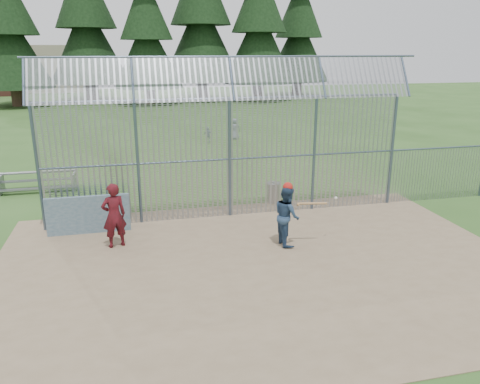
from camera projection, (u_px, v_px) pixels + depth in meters
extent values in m
plane|color=#2D511E|center=(256.00, 258.00, 12.90)|extent=(120.00, 120.00, 0.00)
cube|color=#756047|center=(261.00, 265.00, 12.44)|extent=(14.00, 10.00, 0.02)
cube|color=#38566B|center=(88.00, 215.00, 14.42)|extent=(2.50, 0.12, 1.20)
imported|color=navy|center=(287.00, 216.00, 13.53)|extent=(0.72, 0.89, 1.76)
imported|color=maroon|center=(114.00, 215.00, 13.33)|extent=(0.79, 0.64, 1.90)
imported|color=slate|center=(235.00, 129.00, 29.52)|extent=(0.68, 0.47, 1.35)
imported|color=gray|center=(208.00, 135.00, 28.44)|extent=(0.59, 0.27, 0.99)
sphere|color=#AF1D17|center=(288.00, 187.00, 13.28)|extent=(0.28, 0.28, 0.28)
cylinder|color=#AA7F4C|center=(312.00, 203.00, 13.43)|extent=(0.85, 0.22, 0.07)
sphere|color=#AA7F4C|center=(298.00, 205.00, 13.34)|extent=(0.09, 0.09, 0.09)
sphere|color=white|center=(336.00, 198.00, 13.60)|extent=(0.09, 0.09, 0.09)
cylinder|color=#93959B|center=(273.00, 193.00, 17.49)|extent=(0.52, 0.52, 0.70)
cylinder|color=#9EA0A5|center=(273.00, 184.00, 17.38)|extent=(0.56, 0.56, 0.05)
sphere|color=#9EA0A5|center=(273.00, 182.00, 17.37)|extent=(0.10, 0.10, 0.10)
cube|color=gray|center=(38.00, 188.00, 18.59)|extent=(3.00, 0.25, 0.05)
cube|color=slate|center=(38.00, 180.00, 18.84)|extent=(3.00, 0.25, 0.05)
cube|color=slate|center=(39.00, 172.00, 19.10)|extent=(3.00, 0.25, 0.05)
cube|color=slate|center=(1.00, 185.00, 18.57)|extent=(0.06, 0.90, 0.70)
cube|color=gray|center=(75.00, 180.00, 19.18)|extent=(0.06, 0.90, 0.70)
cylinder|color=#47566B|center=(38.00, 169.00, 14.27)|extent=(0.10, 0.10, 4.00)
cylinder|color=#47566B|center=(138.00, 164.00, 14.92)|extent=(0.10, 0.10, 4.00)
cylinder|color=#47566B|center=(230.00, 159.00, 15.58)|extent=(0.10, 0.10, 4.00)
cylinder|color=#47566B|center=(314.00, 155.00, 16.23)|extent=(0.10, 0.10, 4.00)
cylinder|color=#47566B|center=(392.00, 151.00, 16.88)|extent=(0.10, 0.10, 4.00)
cylinder|color=#47566B|center=(229.00, 98.00, 14.99)|extent=(12.00, 0.07, 0.07)
cylinder|color=#47566B|center=(230.00, 159.00, 15.58)|extent=(12.00, 0.06, 0.06)
cube|color=gray|center=(230.00, 159.00, 15.58)|extent=(12.00, 0.02, 4.00)
cube|color=gray|center=(232.00, 78.00, 14.45)|extent=(12.00, 0.77, 1.31)
cylinder|color=#47566B|center=(389.00, 177.00, 17.18)|extent=(0.08, 0.08, 2.00)
cylinder|color=#332319|center=(17.00, 91.00, 46.64)|extent=(1.19, 1.19, 3.06)
cylinder|color=#332319|center=(92.00, 85.00, 50.90)|extent=(1.33, 1.33, 3.42)
cylinder|color=#332319|center=(150.00, 90.00, 48.57)|extent=(1.12, 1.12, 2.88)
cone|color=black|center=(145.00, 6.00, 46.17)|extent=(7.04, 7.04, 13.12)
cylinder|color=#332319|center=(202.00, 83.00, 52.56)|extent=(1.40, 1.40, 3.60)
cylinder|color=#332319|center=(258.00, 85.00, 52.06)|extent=(1.26, 1.26, 3.24)
cylinder|color=#332319|center=(297.00, 83.00, 57.12)|extent=(1.19, 1.19, 3.06)
cone|color=black|center=(300.00, 7.00, 54.58)|extent=(7.48, 7.48, 13.94)
cube|color=#B2A58C|center=(60.00, 68.00, 63.40)|extent=(8.00, 7.00, 6.00)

